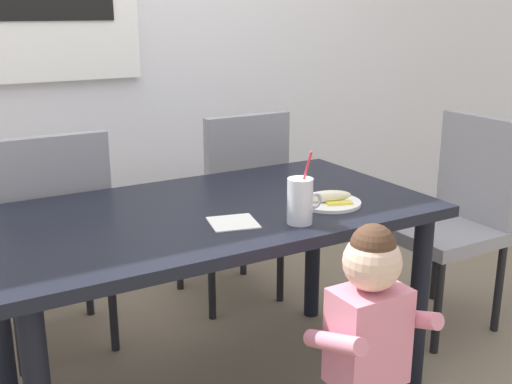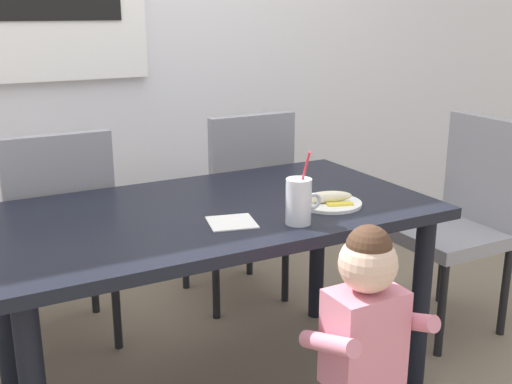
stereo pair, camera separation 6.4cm
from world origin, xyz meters
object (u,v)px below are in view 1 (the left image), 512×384
Objects in this scene: milk_cup at (300,203)px; paper_napkin at (233,223)px; dining_chair_far at (456,210)px; snack_plate at (329,203)px; dining_table at (212,234)px; toddler_standing at (369,325)px; dining_chair_left at (54,232)px; dining_chair_right at (236,198)px; peeled_banana at (329,197)px.

paper_napkin is at bearing 150.25° from milk_cup.
dining_chair_far is 6.40× the size of paper_napkin.
snack_plate is at bearing -79.58° from dining_chair_far.
snack_plate is (0.38, -0.17, 0.10)m from dining_table.
toddler_standing is 0.54m from paper_napkin.
dining_chair_left is 1.38m from toddler_standing.
dining_chair_right is 0.98m from paper_napkin.
snack_plate is 0.39m from paper_napkin.
dining_chair_right and dining_chair_far have the same top height.
dining_table is 0.43m from snack_plate.
milk_cup is 1.07× the size of snack_plate.
dining_chair_far is at bearing 10.84° from peeled_banana.
dining_chair_left reaches higher than snack_plate.
dining_table is at bearing 107.43° from toddler_standing.
dining_chair_left and dining_chair_far have the same top height.
dining_chair_far is 1.26m from paper_napkin.
toddler_standing is 3.64× the size of snack_plate.
dining_chair_far is at bearing 7.57° from paper_napkin.
snack_plate is (-0.84, -0.15, 0.21)m from dining_chair_far.
dining_chair_right is 1.02m from milk_cup.
dining_chair_left reaches higher than paper_napkin.
paper_napkin is (-0.39, -0.00, -0.03)m from peeled_banana.
dining_table is at bearing 154.35° from peeled_banana.
snack_plate is at bearing -24.37° from dining_table.
milk_cup is at bearing 123.65° from dining_chair_left.
dining_table is at bearing 124.66° from dining_chair_left.
paper_napkin is at bearing 61.01° from dining_chair_right.
dining_table is 0.80m from dining_chair_right.
toddler_standing reaches higher than peeled_banana.
paper_napkin is (-0.46, -0.83, 0.21)m from dining_chair_right.
dining_chair_left is 1.00× the size of dining_chair_right.
snack_plate is at bearing 1.36° from paper_napkin.
milk_cup is at bearing -150.93° from peeled_banana.
milk_cup reaches higher than toddler_standing.
toddler_standing is at bearing 116.55° from dining_chair_left.
dining_chair_right is (0.45, 0.65, -0.11)m from dining_table.
snack_plate reaches higher than dining_table.
dining_chair_far is 1.15× the size of toddler_standing.
dining_chair_far is 0.88m from snack_plate.
dining_chair_right is at bearing 73.83° from milk_cup.
dining_chair_left is at bearing 124.66° from dining_table.
dining_table is 0.21m from paper_napkin.
dining_chair_right is (0.87, 0.05, 0.00)m from dining_chair_left.
dining_chair_far is at bearing 14.61° from milk_cup.
dining_table is 1.84× the size of toddler_standing.
paper_napkin is at bearing -82.43° from dining_chair_far.
dining_chair_far is 1.11m from milk_cup.
peeled_banana is 0.39m from paper_napkin.
snack_plate is at bearing 85.18° from dining_chair_right.
snack_plate is 0.03m from peeled_banana.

